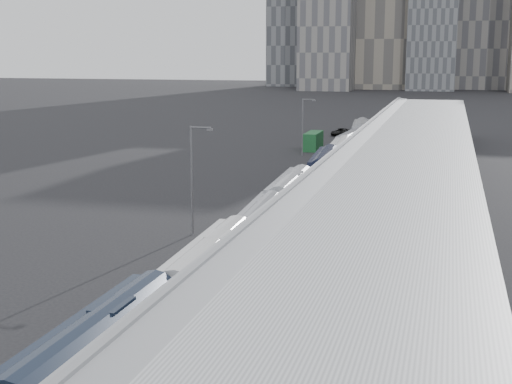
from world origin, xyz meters
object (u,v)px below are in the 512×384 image
at_px(bus_2, 211,275).
at_px(street_lamp_far, 304,123).
at_px(bus_5, 326,171).
at_px(street_lamp_near, 194,173).
at_px(bus_4, 291,198).
at_px(bus_8, 361,134).
at_px(bus_7, 352,145).
at_px(bus_6, 340,156).
at_px(suv, 340,132).
at_px(bus_3, 262,228).
at_px(shipping_container, 313,141).
at_px(bus_1, 97,365).

distance_m(bus_2, street_lamp_far, 66.57).
bearing_deg(bus_5, street_lamp_near, -108.72).
bearing_deg(bus_4, bus_8, 87.85).
distance_m(bus_4, bus_7, 43.65).
bearing_deg(bus_5, bus_7, 86.73).
relative_size(bus_6, suv, 2.58).
height_order(bus_3, bus_4, bus_4).
height_order(street_lamp_near, street_lamp_far, street_lamp_near).
height_order(bus_3, bus_7, bus_7).
bearing_deg(bus_8, street_lamp_near, -100.78).
relative_size(bus_7, street_lamp_far, 1.47).
bearing_deg(suv, bus_5, -67.79).
xyz_separation_m(bus_5, shipping_container, (-7.30, 30.97, -0.27)).
height_order(bus_7, bus_8, bus_8).
xyz_separation_m(bus_2, bus_6, (-0.14, 55.92, -0.11)).
bearing_deg(bus_3, suv, 90.73).
xyz_separation_m(bus_7, shipping_container, (-6.91, 3.92, -0.13)).
bearing_deg(bus_2, shipping_container, 93.63).
relative_size(street_lamp_near, suv, 1.87).
height_order(bus_2, bus_6, bus_2).
relative_size(bus_2, bus_5, 1.00).
xyz_separation_m(bus_2, street_lamp_near, (-6.86, 15.76, 3.72)).
bearing_deg(bus_5, bus_6, 86.88).
height_order(bus_3, street_lamp_near, street_lamp_near).
distance_m(bus_6, street_lamp_near, 40.90).
relative_size(bus_1, bus_3, 1.10).
bearing_deg(bus_4, bus_7, 87.60).
height_order(bus_6, bus_8, bus_8).
xyz_separation_m(bus_4, street_lamp_far, (-6.94, 40.28, 3.41)).
bearing_deg(bus_1, shipping_container, 94.34).
bearing_deg(bus_4, bus_1, -92.59).
xyz_separation_m(bus_7, bus_8, (-0.21, 13.01, 0.16)).
bearing_deg(bus_7, street_lamp_near, -92.44).
bearing_deg(street_lamp_far, bus_2, -83.63).
distance_m(bus_5, bus_6, 13.54).
distance_m(street_lamp_near, street_lamp_far, 50.32).
xyz_separation_m(bus_2, bus_3, (-0.22, 13.55, -0.17)).
relative_size(bus_2, street_lamp_far, 1.59).
bearing_deg(street_lamp_far, bus_7, 25.39).
distance_m(bus_7, bus_8, 13.01).
relative_size(bus_4, bus_5, 0.96).
xyz_separation_m(bus_1, bus_2, (0.70, 13.82, -0.00)).
relative_size(bus_6, bus_7, 1.02).
xyz_separation_m(bus_6, street_lamp_far, (-7.24, 10.15, 3.47)).
relative_size(bus_2, street_lamp_near, 1.47).
height_order(shipping_container, suv, shipping_container).
distance_m(bus_3, street_lamp_near, 8.00).
height_order(bus_1, bus_8, bus_8).
relative_size(bus_1, street_lamp_near, 1.47).
distance_m(bus_3, bus_5, 28.84).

